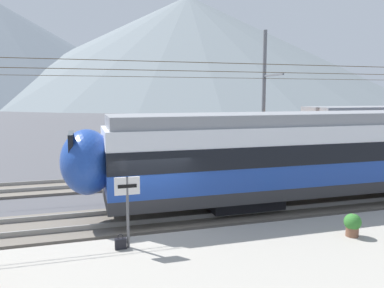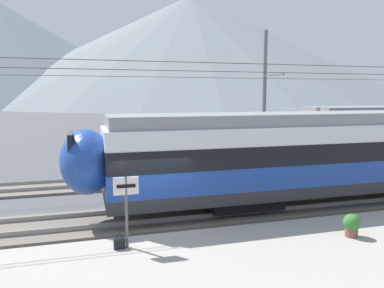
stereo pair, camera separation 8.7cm
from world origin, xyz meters
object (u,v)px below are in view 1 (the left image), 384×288
(platform_sign, at_px, (127,196))
(potted_plant_platform_edge, at_px, (353,223))
(handbag_near_sign, at_px, (121,243))
(catenary_mast_far_side, at_px, (265,98))

(platform_sign, relative_size, potted_plant_platform_edge, 2.86)
(handbag_near_sign, relative_size, potted_plant_platform_edge, 0.60)
(platform_sign, height_order, potted_plant_platform_edge, platform_sign)
(handbag_near_sign, xyz_separation_m, potted_plant_platform_edge, (6.86, -1.05, 0.25))
(catenary_mast_far_side, bearing_deg, potted_plant_platform_edge, -104.77)
(catenary_mast_far_side, bearing_deg, handbag_near_sign, -132.37)
(handbag_near_sign, bearing_deg, platform_sign, 9.97)
(platform_sign, bearing_deg, catenary_mast_far_side, 48.16)
(potted_plant_platform_edge, bearing_deg, catenary_mast_far_side, 75.23)
(catenary_mast_far_side, distance_m, platform_sign, 14.94)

